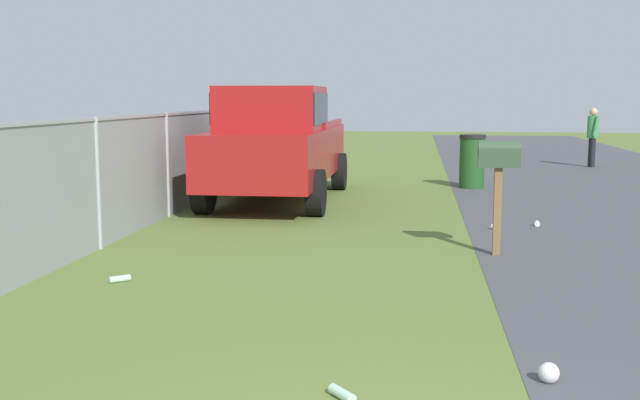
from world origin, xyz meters
TOP-DOWN VIEW (x-y plane):
  - mailbox at (6.54, -0.91)m, footprint 0.22×0.49m
  - pickup_truck at (10.86, 2.60)m, footprint 5.38×2.13m
  - trash_bin at (13.46, -1.08)m, footprint 0.55×0.55m
  - pedestrian at (18.79, -4.68)m, footprint 0.49×0.30m
  - fence_section at (10.26, 4.02)m, footprint 18.65×0.07m
  - litter_cup_midfield_a at (8.32, -1.07)m, footprint 0.13×0.13m
  - litter_bottle_near_hydrant at (1.91, 0.51)m, footprint 0.21×0.19m
  - litter_cup_far_scatter at (8.73, -1.72)m, footprint 0.10×0.09m
  - litter_bag_midfield_b at (2.36, -0.84)m, footprint 0.14×0.14m
  - litter_bottle_by_mailbox at (4.65, 3.10)m, footprint 0.20×0.21m

SIDE VIEW (x-z plane):
  - litter_bottle_near_hydrant at x=1.91m, z-range 0.00..0.07m
  - litter_bottle_by_mailbox at x=4.65m, z-range 0.00..0.07m
  - litter_cup_midfield_a at x=8.32m, z-range 0.00..0.08m
  - litter_cup_far_scatter at x=8.73m, z-range 0.00..0.08m
  - litter_bag_midfield_b at x=2.36m, z-range 0.00..0.14m
  - trash_bin at x=13.46m, z-range 0.00..1.13m
  - fence_section at x=10.26m, z-range 0.07..1.73m
  - pedestrian at x=18.79m, z-range 0.12..1.74m
  - pickup_truck at x=10.86m, z-range 0.06..2.15m
  - mailbox at x=6.54m, z-range 0.42..1.81m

